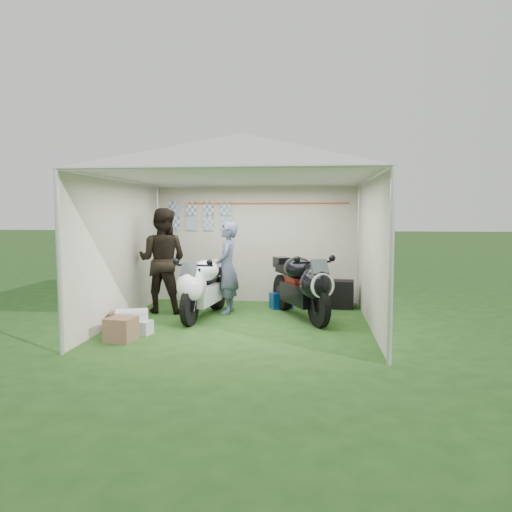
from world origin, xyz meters
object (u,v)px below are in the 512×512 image
(canopy_tent, at_px, (242,161))
(crate_0, at_px, (132,321))
(crate_1, at_px, (121,329))
(crate_2, at_px, (142,327))
(person_blue_jacket, at_px, (227,268))
(crate_3, at_px, (123,320))
(paddock_stand, at_px, (281,300))
(equipment_box, at_px, (339,294))
(person_dark_jacket, at_px, (162,260))
(motorcycle_black, at_px, (302,284))
(motorcycle_white, at_px, (202,285))

(canopy_tent, distance_m, crate_0, 2.98)
(crate_1, distance_m, crate_2, 0.43)
(person_blue_jacket, xyz_separation_m, crate_3, (-1.38, -1.36, -0.67))
(person_blue_jacket, xyz_separation_m, crate_2, (-0.99, -1.67, -0.70))
(paddock_stand, bearing_deg, crate_3, -140.56)
(crate_0, relative_size, crate_2, 1.73)
(paddock_stand, bearing_deg, equipment_box, 8.87)
(person_dark_jacket, distance_m, person_blue_jacket, 1.17)
(person_dark_jacket, bearing_deg, paddock_stand, -160.57)
(crate_1, bearing_deg, crate_2, 68.11)
(canopy_tent, relative_size, person_blue_jacket, 3.52)
(person_dark_jacket, xyz_separation_m, crate_1, (0.02, -2.03, -0.76))
(canopy_tent, height_order, paddock_stand, canopy_tent)
(person_blue_jacket, relative_size, crate_1, 4.38)
(crate_0, height_order, crate_3, crate_0)
(motorcycle_black, relative_size, person_dark_jacket, 1.09)
(person_dark_jacket, relative_size, equipment_box, 3.60)
(equipment_box, bearing_deg, canopy_tent, -138.35)
(motorcycle_black, distance_m, equipment_box, 1.29)
(motorcycle_white, distance_m, person_dark_jacket, 1.00)
(canopy_tent, distance_m, crate_3, 3.07)
(paddock_stand, bearing_deg, person_dark_jacket, -165.20)
(canopy_tent, bearing_deg, crate_2, -145.87)
(motorcycle_white, bearing_deg, person_dark_jacket, 158.29)
(motorcycle_white, distance_m, equipment_box, 2.63)
(canopy_tent, xyz_separation_m, paddock_stand, (0.54, 1.27, -2.43))
(canopy_tent, height_order, motorcycle_white, canopy_tent)
(crate_0, xyz_separation_m, crate_1, (0.04, -0.54, 0.01))
(motorcycle_white, bearing_deg, crate_1, -109.57)
(equipment_box, bearing_deg, crate_3, -148.62)
(person_dark_jacket, distance_m, crate_2, 1.85)
(crate_3, bearing_deg, crate_0, -39.12)
(canopy_tent, bearing_deg, motorcycle_white, 158.94)
(person_dark_jacket, relative_size, crate_0, 3.92)
(crate_2, bearing_deg, canopy_tent, 34.13)
(paddock_stand, height_order, crate_0, crate_0)
(motorcycle_white, xyz_separation_m, crate_3, (-1.03, -0.89, -0.42))
(canopy_tent, bearing_deg, crate_3, -160.66)
(crate_3, bearing_deg, canopy_tent, 19.34)
(person_blue_jacket, relative_size, crate_2, 5.88)
(canopy_tent, xyz_separation_m, crate_0, (-1.56, -0.77, -2.42))
(motorcycle_black, height_order, paddock_stand, motorcycle_black)
(person_blue_jacket, distance_m, crate_0, 2.03)
(canopy_tent, bearing_deg, paddock_stand, 66.83)
(motorcycle_white, relative_size, equipment_box, 3.93)
(paddock_stand, xyz_separation_m, crate_1, (-2.06, -2.58, 0.02))
(equipment_box, distance_m, crate_3, 3.95)
(motorcycle_white, bearing_deg, canopy_tent, -13.93)
(motorcycle_black, bearing_deg, canopy_tent, 177.46)
(person_dark_jacket, height_order, crate_0, person_dark_jacket)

